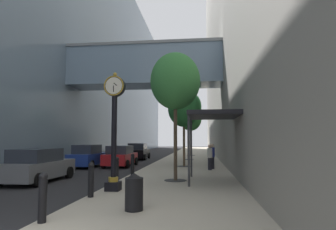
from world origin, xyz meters
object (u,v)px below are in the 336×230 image
car_grey_mid (37,166)px  car_blue_far (88,156)px  bollard_nearest (43,196)px  bollard_third (117,170)px  pedestrian_walking (212,156)px  bollard_fourth (133,164)px  street_tree_far (191,118)px  street_tree_near (175,82)px  trash_bin (134,191)px  bollard_second (91,179)px  street_tree_mid_far (188,107)px  car_red_trailing (120,156)px  street_tree_mid_near (184,109)px  street_clock (114,125)px  pedestrian_by_clock (210,156)px  car_black_near (138,152)px

car_grey_mid → car_blue_far: car_blue_far is taller
bollard_nearest → car_grey_mid: 8.34m
bollard_third → pedestrian_walking: bearing=56.7°
bollard_fourth → bollard_third: bearing=-90.0°
street_tree_far → bollard_nearest: bearing=-95.1°
car_grey_mid → bollard_nearest: bearing=-58.0°
street_tree_near → trash_bin: (-0.66, -5.97, -4.39)m
pedestrian_walking → bollard_fourth: bearing=-139.4°
bollard_second → bollard_fourth: size_ratio=1.00×
street_tree_near → street_tree_far: 21.95m
street_tree_near → street_tree_mid_far: street_tree_mid_far is taller
bollard_third → car_red_trailing: (-2.50, 9.31, 0.03)m
street_tree_mid_near → street_tree_far: (-0.00, 14.63, 0.36)m
car_grey_mid → car_blue_far: bearing=93.5°
street_clock → bollard_fourth: bearing=94.7°
bollard_fourth → trash_bin: size_ratio=1.15×
street_clock → street_tree_near: 4.39m
street_tree_mid_near → pedestrian_by_clock: (1.84, -2.25, -3.42)m
bollard_fourth → car_blue_far: size_ratio=0.29×
street_clock → car_blue_far: bearing=117.1°
bollard_third → street_tree_far: 23.67m
street_tree_near → car_blue_far: bearing=135.7°
trash_bin → street_tree_near: bearing=83.7°
bollard_third → street_tree_near: bearing=25.4°
bollard_fourth → street_tree_mid_near: street_tree_mid_near is taller
pedestrian_walking → pedestrian_by_clock: bearing=-104.0°
bollard_second → bollard_third: size_ratio=1.00×
pedestrian_walking → trash_bin: bearing=-102.8°
pedestrian_by_clock → car_grey_mid: 10.39m
street_tree_near → street_tree_mid_near: 7.34m
pedestrian_walking → car_grey_mid: pedestrian_walking is taller
bollard_third → street_tree_mid_far: bearing=80.7°
trash_bin → car_black_near: size_ratio=0.24×
bollard_fourth → car_black_near: bearing=101.4°
bollard_third → pedestrian_by_clock: pedestrian_by_clock is taller
street_clock → bollard_nearest: size_ratio=3.92×
street_tree_mid_near → car_grey_mid: street_tree_mid_near is taller
street_tree_mid_far → trash_bin: 21.16m
trash_bin → pedestrian_walking: size_ratio=0.62×
bollard_second → street_tree_far: size_ratio=0.19×
street_tree_mid_far → car_black_near: 7.36m
bollard_nearest → car_black_near: size_ratio=0.28×
car_red_trailing → bollard_fourth: bearing=-68.1°
street_tree_mid_near → street_tree_mid_far: bearing=90.0°
street_tree_mid_far → car_blue_far: (-7.51, -7.30, -4.61)m
bollard_nearest → car_black_near: (-2.90, 23.67, 0.07)m
street_clock → pedestrian_walking: street_clock is taller
street_clock → bollard_second: size_ratio=3.92×
bollard_fourth → car_grey_mid: car_grey_mid is taller
bollard_third → pedestrian_by_clock: 7.72m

